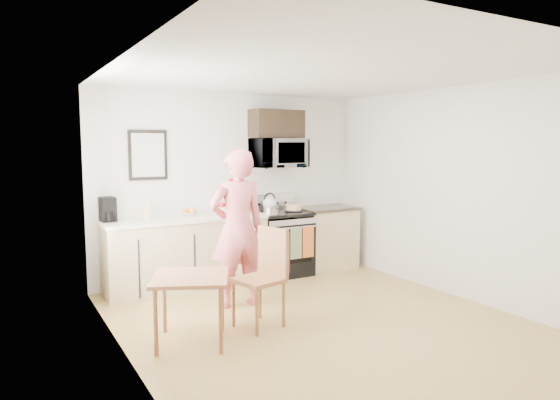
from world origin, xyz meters
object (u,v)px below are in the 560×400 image
microwave (278,153)px  cake (294,208)px  dining_table (191,284)px  chair (269,262)px  person (237,229)px  range (282,245)px

microwave → cake: microwave is taller
cake → microwave: bearing=141.2°
microwave → cake: size_ratio=2.80×
dining_table → cake: cake is taller
cake → dining_table: bearing=-141.8°
chair → dining_table: bearing=171.5°
dining_table → person: bearing=42.6°
microwave → dining_table: (-2.02, -1.87, -1.18)m
microwave → chair: bearing=-122.3°
person → cake: 1.64m
person → chair: 0.75m
microwave → person: (-1.16, -1.09, -0.84)m
microwave → range: bearing=-89.9°
range → dining_table: 2.69m
range → chair: range is taller
dining_table → cake: size_ratio=2.94×
person → chair: (0.03, -0.70, -0.26)m
range → cake: (0.18, -0.04, 0.53)m
range → microwave: microwave is taller
person → dining_table: 1.21m
range → microwave: bearing=90.1°
dining_table → cake: bearing=38.2°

